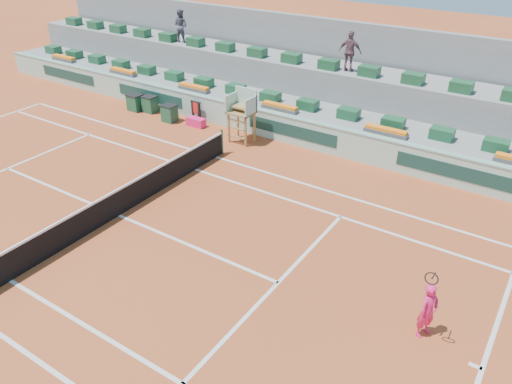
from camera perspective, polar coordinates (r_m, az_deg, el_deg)
ground at (r=17.78m, az=-15.39°, el=-2.61°), size 90.00×90.00×0.00m
seating_tier_lower at (r=24.95m, az=2.74°, el=9.63°), size 36.00×4.00×1.20m
seating_tier_upper at (r=26.03m, az=4.63°, el=12.08°), size 36.00×2.40×2.60m
stadium_back_wall at (r=27.14m, az=6.43°, el=14.72°), size 36.00×0.40×4.40m
player_bag at (r=24.36m, az=-6.87°, el=7.94°), size 0.93×0.41×0.41m
spectator_left at (r=29.32m, az=-8.61°, el=18.29°), size 0.91×0.74×1.75m
spectator_mid at (r=23.81m, az=10.70°, el=15.50°), size 1.09×0.51×1.81m
court_lines at (r=17.78m, az=-15.39°, el=-2.59°), size 23.89×11.09×0.01m
tennis_net at (r=17.52m, az=-15.62°, el=-1.15°), size 0.10×11.97×1.10m
advertising_hoarding at (r=23.18m, az=-0.04°, el=8.13°), size 36.00×0.34×1.26m
umpire_chair at (r=22.09m, az=-1.55°, el=9.52°), size 1.10×0.90×2.40m
seat_row_lower at (r=23.94m, az=1.66°, el=10.85°), size 32.90×0.60×0.44m
seat_row_upper at (r=25.10m, az=4.08°, el=15.04°), size 32.90×0.60×0.44m
flower_planters at (r=24.13m, az=-2.45°, el=10.78°), size 26.80×0.36×0.28m
drink_cooler_a at (r=25.04m, az=-9.87°, el=8.87°), size 0.70×0.60×0.84m
drink_cooler_b at (r=26.46m, az=-12.04°, el=9.80°), size 0.69×0.59×0.84m
drink_cooler_c at (r=26.86m, az=-13.64°, el=9.92°), size 0.74×0.64×0.84m
towel_rack at (r=24.78m, az=-6.88°, el=9.31°), size 0.60×0.10×1.03m
tennis_player at (r=13.04m, az=19.06°, el=-12.66°), size 0.56×0.89×2.28m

